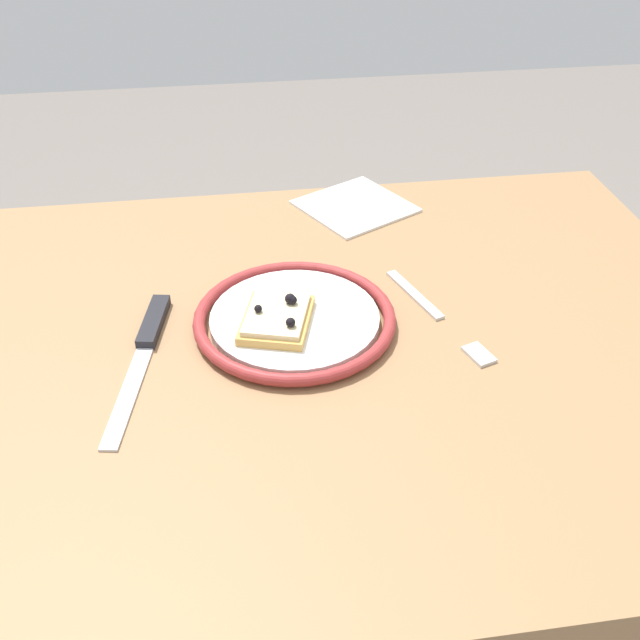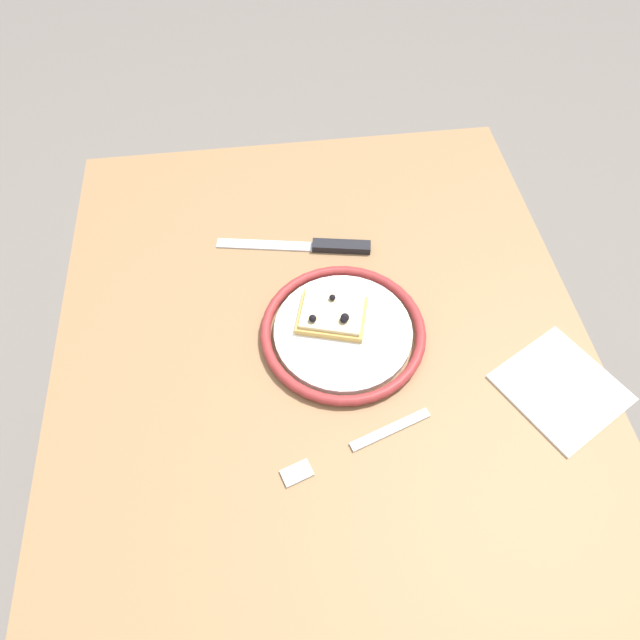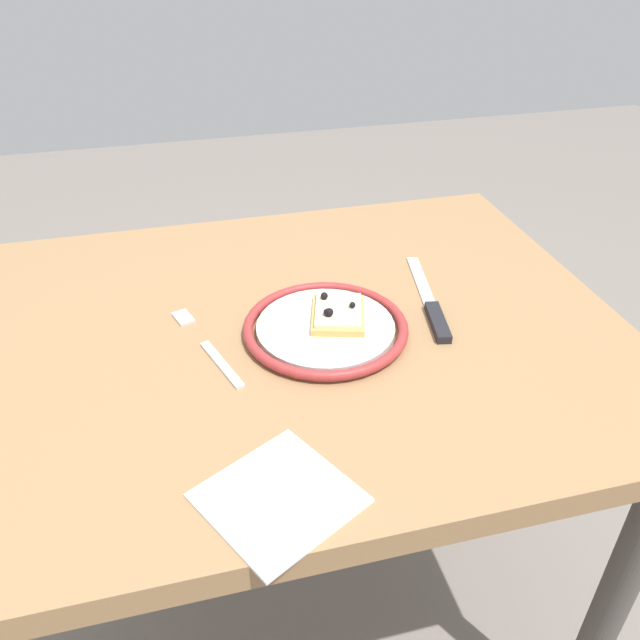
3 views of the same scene
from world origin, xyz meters
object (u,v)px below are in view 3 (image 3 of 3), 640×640
object	(u,v)px
knife	(433,310)
pizza_slice_near	(338,313)
napkin	(279,498)
plate	(326,328)
fork	(206,346)
dining_table	(293,378)

from	to	relation	value
knife	pizza_slice_near	bearing A→B (deg)	179.33
pizza_slice_near	napkin	world-z (taller)	pizza_slice_near
plate	knife	distance (m)	0.16
pizza_slice_near	napkin	xyz separation A→B (m)	(-0.14, -0.28, -0.02)
knife	fork	xyz separation A→B (m)	(-0.33, -0.00, -0.00)
napkin	knife	bearing A→B (deg)	44.76
dining_table	napkin	distance (m)	0.32
dining_table	knife	bearing A→B (deg)	-4.86
pizza_slice_near	knife	distance (m)	0.14
plate	napkin	xyz separation A→B (m)	(-0.12, -0.27, -0.01)
dining_table	fork	size ratio (longest dim) A/B	4.76
napkin	fork	bearing A→B (deg)	99.08
knife	napkin	xyz separation A→B (m)	(-0.28, -0.28, -0.00)
knife	napkin	world-z (taller)	knife
napkin	plate	bearing A→B (deg)	66.16
pizza_slice_near	knife	world-z (taller)	pizza_slice_near
pizza_slice_near	fork	bearing A→B (deg)	-178.68
plate	napkin	bearing A→B (deg)	-113.84
pizza_slice_near	plate	bearing A→B (deg)	-149.54
dining_table	pizza_slice_near	distance (m)	0.13
plate	pizza_slice_near	distance (m)	0.03
dining_table	knife	xyz separation A→B (m)	(0.21, -0.02, 0.10)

